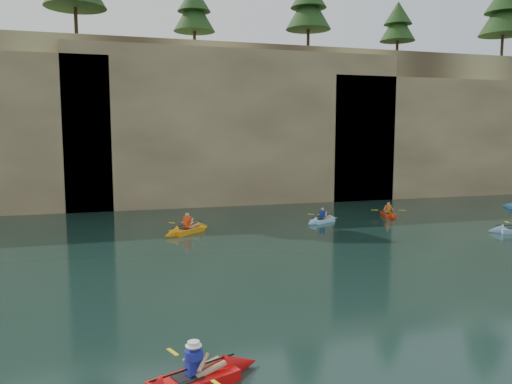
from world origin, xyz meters
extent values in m
plane|color=black|center=(0.00, 0.00, 0.00)|extent=(160.00, 160.00, 0.00)
cube|color=tan|center=(0.00, 30.00, 6.00)|extent=(70.00, 16.00, 12.00)
cube|color=tan|center=(2.00, 22.60, 5.70)|extent=(24.00, 2.40, 11.40)
cube|color=tan|center=(22.00, 22.60, 4.92)|extent=(26.00, 2.40, 9.84)
cube|color=black|center=(-4.00, 21.95, 1.60)|extent=(3.50, 1.00, 3.20)
cube|color=black|center=(10.00, 21.95, 2.25)|extent=(5.00, 1.00, 4.50)
cube|color=red|center=(-5.59, -3.00, 0.14)|extent=(2.63, 1.65, 0.29)
cone|color=red|center=(-4.49, -2.56, 0.14)|extent=(1.10, 1.02, 0.75)
cube|color=black|center=(-5.73, -3.06, 0.26)|extent=(0.68, 0.64, 0.04)
cube|color=#1C269C|center=(-5.59, -3.00, 0.53)|extent=(0.38, 0.31, 0.48)
sphere|color=tan|center=(-5.59, -3.00, 0.88)|extent=(0.20, 0.20, 0.20)
cylinder|color=black|center=(-5.59, -3.00, 0.43)|extent=(1.88, 0.77, 0.04)
cube|color=yellow|center=(-5.92, -2.16, 0.43)|extent=(0.23, 0.42, 0.02)
cylinder|color=white|center=(-5.59, -3.00, 0.91)|extent=(0.34, 0.34, 0.10)
cube|color=orange|center=(-3.36, 12.87, 0.15)|extent=(2.55, 2.36, 0.29)
cone|color=orange|center=(-2.42, 13.69, 0.15)|extent=(1.23, 1.21, 0.79)
cone|color=orange|center=(-4.31, 12.06, 0.15)|extent=(1.23, 1.21, 0.79)
cube|color=black|center=(-3.48, 12.77, 0.26)|extent=(0.74, 0.73, 0.04)
cube|color=#FF4415|center=(-3.36, 12.87, 0.57)|extent=(0.43, 0.41, 0.53)
sphere|color=tan|center=(-3.36, 12.87, 0.95)|extent=(0.22, 0.22, 0.22)
cylinder|color=black|center=(-3.36, 12.87, 0.43)|extent=(1.80, 1.56, 0.04)
cube|color=yellow|center=(-4.06, 13.69, 0.43)|extent=(0.33, 0.37, 0.02)
cube|color=yellow|center=(-2.66, 12.06, 0.43)|extent=(0.33, 0.37, 0.02)
cone|color=#7CA4CF|center=(12.14, 8.42, 0.13)|extent=(0.96, 0.90, 0.70)
cube|color=yellow|center=(13.43, 9.01, 0.39)|extent=(0.20, 0.43, 0.02)
cube|color=red|center=(9.51, 14.58, 0.12)|extent=(1.33, 2.37, 0.24)
cone|color=red|center=(9.84, 15.59, 0.12)|extent=(0.87, 0.96, 0.65)
cone|color=red|center=(9.19, 13.56, 0.12)|extent=(0.87, 0.96, 0.65)
cube|color=black|center=(9.47, 14.43, 0.21)|extent=(0.56, 0.65, 0.04)
cube|color=orange|center=(9.51, 14.58, 0.46)|extent=(0.27, 0.34, 0.44)
sphere|color=tan|center=(9.51, 14.58, 0.78)|extent=(0.18, 0.18, 0.18)
cylinder|color=black|center=(9.51, 14.58, 0.38)|extent=(0.62, 1.86, 0.04)
cube|color=yellow|center=(8.69, 14.84, 0.38)|extent=(0.42, 0.20, 0.02)
cube|color=yellow|center=(10.34, 14.31, 0.38)|extent=(0.42, 0.20, 0.02)
cube|color=#94D1F8|center=(4.69, 13.77, 0.12)|extent=(2.21, 1.66, 0.24)
cone|color=#94D1F8|center=(5.57, 14.28, 0.12)|extent=(0.98, 0.94, 0.64)
cone|color=#94D1F8|center=(3.80, 13.27, 0.12)|extent=(0.98, 0.94, 0.64)
cube|color=black|center=(4.56, 13.70, 0.21)|extent=(0.68, 0.62, 0.04)
cube|color=navy|center=(4.69, 13.77, 0.45)|extent=(0.35, 0.31, 0.43)
sphere|color=tan|center=(4.69, 13.77, 0.77)|extent=(0.18, 0.18, 0.18)
cylinder|color=black|center=(4.69, 13.77, 0.38)|extent=(1.67, 0.98, 0.04)
cube|color=yellow|center=(4.26, 14.52, 0.38)|extent=(0.28, 0.40, 0.02)
cube|color=yellow|center=(5.11, 13.03, 0.38)|extent=(0.28, 0.40, 0.02)
cone|color=#4197DE|center=(19.44, 15.47, 0.13)|extent=(0.80, 0.96, 0.71)
cube|color=yellow|center=(18.63, 14.18, 0.40)|extent=(0.43, 0.12, 0.02)
camera|label=1|loc=(-7.09, -12.71, 5.23)|focal=35.00mm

